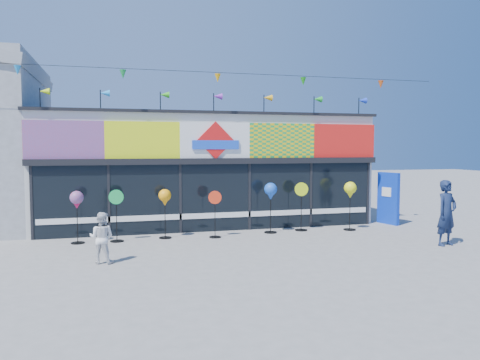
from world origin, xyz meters
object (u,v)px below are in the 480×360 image
object	(u,v)px
spinner_1	(116,214)
blue_sign	(388,198)
spinner_6	(350,191)
spinner_3	(215,213)
child	(102,238)
adult_man	(447,213)
spinner_2	(165,199)
spinner_5	(301,205)
spinner_0	(77,201)
spinner_4	(271,193)

from	to	relation	value
spinner_1	blue_sign	bearing A→B (deg)	4.49
spinner_1	spinner_6	world-z (taller)	spinner_6
spinner_3	child	distance (m)	4.22
spinner_6	adult_man	size ratio (longest dim) A/B	0.88
spinner_1	spinner_6	size ratio (longest dim) A/B	0.94
spinner_1	spinner_3	bearing A→B (deg)	-2.53
blue_sign	spinner_6	world-z (taller)	blue_sign
spinner_2	spinner_6	bearing A→B (deg)	-1.78
blue_sign	child	bearing A→B (deg)	-175.99
child	spinner_1	bearing A→B (deg)	-78.46
spinner_5	adult_man	size ratio (longest dim) A/B	0.87
spinner_0	spinner_1	distance (m)	1.21
spinner_3	spinner_4	distance (m)	2.07
spinner_1	spinner_4	world-z (taller)	spinner_4
spinner_4	spinner_2	bearing A→B (deg)	-179.62
spinner_4	child	size ratio (longest dim) A/B	1.32
blue_sign	spinner_3	world-z (taller)	blue_sign
spinner_0	adult_man	size ratio (longest dim) A/B	0.82
spinner_3	spinner_4	size ratio (longest dim) A/B	0.88
spinner_0	spinner_5	bearing A→B (deg)	2.25
spinner_4	child	distance (m)	6.10
child	adult_man	bearing A→B (deg)	-162.96
spinner_5	blue_sign	bearing A→B (deg)	7.07
spinner_3	blue_sign	bearing A→B (deg)	7.58
spinner_2	child	bearing A→B (deg)	-123.49
spinner_0	child	bearing A→B (deg)	-74.12
spinner_2	spinner_3	size ratio (longest dim) A/B	1.04
spinner_2	child	size ratio (longest dim) A/B	1.22
spinner_2	spinner_4	xyz separation A→B (m)	(3.51, 0.02, 0.10)
child	blue_sign	bearing A→B (deg)	-141.92
spinner_0	spinner_2	world-z (taller)	spinner_0
spinner_3	spinner_6	xyz separation A→B (m)	(4.79, 0.10, 0.56)
spinner_1	adult_man	xyz separation A→B (m)	(9.29, -3.07, 0.12)
blue_sign	spinner_6	size ratio (longest dim) A/B	1.15
spinner_1	spinner_4	xyz separation A→B (m)	(4.99, 0.18, 0.51)
spinner_4	spinner_6	bearing A→B (deg)	-4.46
blue_sign	spinner_4	world-z (taller)	blue_sign
spinner_0	spinner_6	size ratio (longest dim) A/B	0.94
spinner_6	adult_man	xyz separation A→B (m)	(1.48, -3.03, -0.39)
spinner_6	spinner_4	bearing A→B (deg)	175.54
spinner_0	adult_man	xyz separation A→B (m)	(10.42, -3.10, -0.30)
spinner_1	adult_man	bearing A→B (deg)	-18.27
spinner_0	spinner_1	world-z (taller)	spinner_1
spinner_1	spinner_3	size ratio (longest dim) A/B	1.07
spinner_1	spinner_3	xyz separation A→B (m)	(3.02, -0.13, -0.05)
spinner_3	spinner_6	distance (m)	4.82
spinner_1	spinner_6	bearing A→B (deg)	-0.28
spinner_6	adult_man	world-z (taller)	adult_man
spinner_0	spinner_5	size ratio (longest dim) A/B	0.95
spinner_2	spinner_6	world-z (taller)	spinner_6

